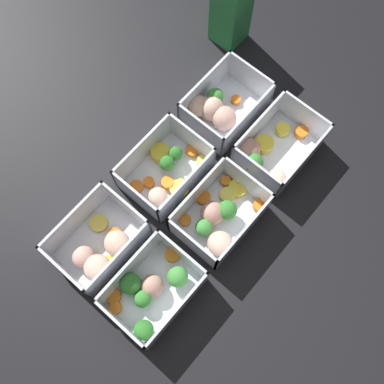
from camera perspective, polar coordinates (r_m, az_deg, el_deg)
ground_plane at (r=0.90m, az=0.00°, el=-0.56°), size 4.00×4.00×0.00m
container_near_left at (r=0.83m, az=-5.19°, el=-12.35°), size 0.17×0.12×0.08m
container_near_center at (r=0.86m, az=3.48°, el=-3.29°), size 0.18×0.14×0.08m
container_near_right at (r=0.92m, az=9.72°, el=5.17°), size 0.17×0.13×0.08m
container_far_left at (r=0.86m, az=-11.58°, el=-7.00°), size 0.17×0.13×0.08m
container_far_center at (r=0.89m, az=-3.31°, el=2.62°), size 0.17×0.13×0.08m
container_far_right at (r=0.95m, az=3.24°, el=10.52°), size 0.17×0.13×0.08m
juice_carton at (r=1.01m, az=5.04°, el=22.40°), size 0.07×0.07×0.20m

